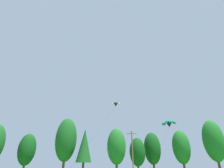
{
  "coord_description": "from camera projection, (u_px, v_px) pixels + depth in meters",
  "views": [
    {
      "loc": [
        -2.36,
        0.19,
        2.81
      ],
      "look_at": [
        0.47,
        25.77,
        14.6
      ],
      "focal_mm": 28.01,
      "sensor_mm": 36.0,
      "label": 1
    }
  ],
  "objects": [
    {
      "name": "treeline_tree_d",
      "position": [
        66.0,
        139.0,
        49.46
      ],
      "size": [
        5.87,
        5.87,
        15.08
      ],
      "color": "#472D19",
      "rests_on": "ground_plane"
    },
    {
      "name": "treeline_tree_i",
      "position": [
        181.0,
        147.0,
        52.63
      ],
      "size": [
        5.14,
        5.14,
        12.37
      ],
      "color": "#472D19",
      "rests_on": "ground_plane"
    },
    {
      "name": "parafoil_kite_high_purple",
      "position": [
        116.0,
        104.0,
        45.8
      ],
      "size": [
        10.01,
        20.55,
        16.12
      ],
      "color": "purple"
    },
    {
      "name": "treeline_tree_j",
      "position": [
        214.0,
        140.0,
        50.6
      ],
      "size": [
        5.82,
        5.82,
        14.89
      ],
      "color": "#472D19",
      "rests_on": "ground_plane"
    },
    {
      "name": "treeline_tree_g",
      "position": [
        137.0,
        152.0,
        49.59
      ],
      "size": [
        4.44,
        4.44,
        9.78
      ],
      "color": "#472D19",
      "rests_on": "ground_plane"
    },
    {
      "name": "treeline_tree_e",
      "position": [
        84.0,
        145.0,
        49.22
      ],
      "size": [
        4.26,
        4.26,
        12.1
      ],
      "color": "#472D19",
      "rests_on": "ground_plane"
    },
    {
      "name": "utility_pole",
      "position": [
        133.0,
        153.0,
        36.91
      ],
      "size": [
        2.2,
        0.26,
        9.46
      ],
      "color": "brown",
      "rests_on": "ground_plane"
    },
    {
      "name": "treeline_tree_c",
      "position": [
        27.0,
        149.0,
        48.58
      ],
      "size": [
        4.7,
        4.7,
        10.73
      ],
      "color": "#472D19",
      "rests_on": "ground_plane"
    },
    {
      "name": "treeline_tree_h",
      "position": [
        152.0,
        148.0,
        53.2
      ],
      "size": [
        4.99,
        4.99,
        11.82
      ],
      "color": "#472D19",
      "rests_on": "ground_plane"
    },
    {
      "name": "parafoil_kite_mid_teal",
      "position": [
        169.0,
        123.0,
        41.64
      ],
      "size": [
        13.2,
        19.45,
        10.84
      ],
      "color": "teal"
    },
    {
      "name": "treeline_tree_f",
      "position": [
        116.0,
        146.0,
        46.86
      ],
      "size": [
        5.0,
        5.0,
        11.83
      ],
      "color": "#472D19",
      "rests_on": "ground_plane"
    }
  ]
}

